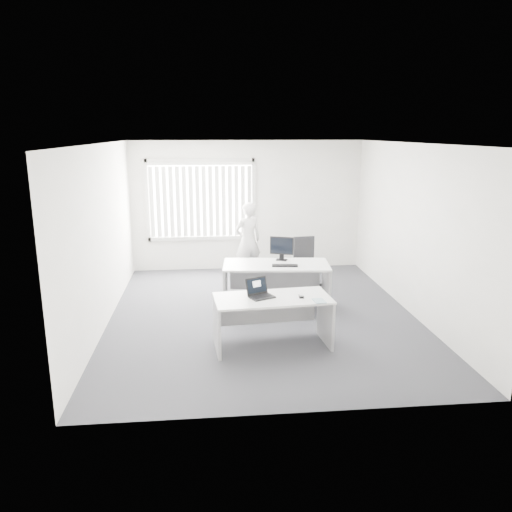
{
  "coord_description": "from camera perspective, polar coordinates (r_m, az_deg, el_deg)",
  "views": [
    {
      "loc": [
        -0.89,
        -7.78,
        2.97
      ],
      "look_at": [
        -0.09,
        0.15,
        0.98
      ],
      "focal_mm": 35.0,
      "sensor_mm": 36.0,
      "label": 1
    }
  ],
  "objects": [
    {
      "name": "desk_near",
      "position": [
        7.04,
        1.88,
        -6.32
      ],
      "size": [
        1.67,
        0.88,
        0.73
      ],
      "rotation": [
        0.0,
        0.0,
        0.08
      ],
      "color": "silver",
      "rests_on": "ground"
    },
    {
      "name": "monitor",
      "position": [
        8.61,
        2.96,
        0.86
      ],
      "size": [
        0.43,
        0.25,
        0.41
      ],
      "primitive_type": null,
      "rotation": [
        0.0,
        0.0,
        -0.34
      ],
      "color": "black",
      "rests_on": "desk_far"
    },
    {
      "name": "wall_right",
      "position": [
        8.63,
        17.51,
        2.86
      ],
      "size": [
        0.02,
        6.0,
        2.8
      ],
      "primitive_type": "cube",
      "color": "white",
      "rests_on": "ground"
    },
    {
      "name": "booklet",
      "position": [
        6.86,
        7.24,
        -5.1
      ],
      "size": [
        0.17,
        0.22,
        0.01
      ],
      "primitive_type": "cube",
      "rotation": [
        0.0,
        0.0,
        0.1
      ],
      "color": "white",
      "rests_on": "desk_near"
    },
    {
      "name": "keyboard",
      "position": [
        8.28,
        3.32,
        -1.1
      ],
      "size": [
        0.44,
        0.2,
        0.02
      ],
      "primitive_type": "cube",
      "rotation": [
        0.0,
        0.0,
        -0.13
      ],
      "color": "black",
      "rests_on": "desk_far"
    },
    {
      "name": "desk_far",
      "position": [
        8.48,
        2.31,
        -2.37
      ],
      "size": [
        1.84,
        0.99,
        0.81
      ],
      "rotation": [
        0.0,
        0.0,
        -0.09
      ],
      "color": "silver",
      "rests_on": "ground"
    },
    {
      "name": "ground",
      "position": [
        8.38,
        0.73,
        -6.77
      ],
      "size": [
        6.0,
        6.0,
        0.0
      ],
      "primitive_type": "plane",
      "color": "#48494F",
      "rests_on": "ground"
    },
    {
      "name": "window",
      "position": [
        10.84,
        -6.31,
        6.39
      ],
      "size": [
        2.32,
        0.06,
        1.76
      ],
      "primitive_type": "cube",
      "color": "beige",
      "rests_on": "wall_back"
    },
    {
      "name": "wall_back",
      "position": [
        10.93,
        -1.01,
        5.75
      ],
      "size": [
        5.0,
        0.02,
        2.8
      ],
      "primitive_type": "cube",
      "color": "white",
      "rests_on": "ground"
    },
    {
      "name": "person",
      "position": [
        10.25,
        -0.92,
        1.75
      ],
      "size": [
        0.68,
        0.57,
        1.59
      ],
      "primitive_type": "imported",
      "rotation": [
        0.0,
        0.0,
        3.52
      ],
      "color": "silver",
      "rests_on": "ground"
    },
    {
      "name": "ceiling",
      "position": [
        7.83,
        0.8,
        12.75
      ],
      "size": [
        5.0,
        6.0,
        0.02
      ],
      "primitive_type": "cube",
      "color": "silver",
      "rests_on": "wall_back"
    },
    {
      "name": "wall_left",
      "position": [
        8.1,
        -17.1,
        2.2
      ],
      "size": [
        0.02,
        6.0,
        2.8
      ],
      "primitive_type": "cube",
      "color": "white",
      "rests_on": "ground"
    },
    {
      "name": "blinds",
      "position": [
        10.78,
        -6.31,
        6.19
      ],
      "size": [
        2.2,
        0.1,
        1.5
      ],
      "primitive_type": null,
      "color": "white",
      "rests_on": "wall_back"
    },
    {
      "name": "paper_sheet",
      "position": [
        6.96,
        4.62,
        -4.8
      ],
      "size": [
        0.33,
        0.24,
        0.0
      ],
      "primitive_type": "cube",
      "rotation": [
        0.0,
        0.0,
        0.03
      ],
      "color": "silver",
      "rests_on": "desk_near"
    },
    {
      "name": "office_chair",
      "position": [
        9.82,
        5.7,
        -1.82
      ],
      "size": [
        0.62,
        0.62,
        0.98
      ],
      "rotation": [
        0.0,
        0.0,
        0.11
      ],
      "color": "black",
      "rests_on": "ground"
    },
    {
      "name": "wall_front",
      "position": [
        5.11,
        4.56,
        -3.96
      ],
      "size": [
        5.0,
        0.02,
        2.8
      ],
      "primitive_type": "cube",
      "color": "white",
      "rests_on": "ground"
    },
    {
      "name": "laptop",
      "position": [
        6.91,
        0.67,
        -3.77
      ],
      "size": [
        0.42,
        0.4,
        0.26
      ],
      "primitive_type": null,
      "rotation": [
        0.0,
        0.0,
        0.43
      ],
      "color": "black",
      "rests_on": "desk_near"
    },
    {
      "name": "mouse",
      "position": [
        6.98,
        5.2,
        -4.56
      ],
      "size": [
        0.07,
        0.11,
        0.05
      ],
      "primitive_type": null,
      "rotation": [
        0.0,
        0.0,
        -0.07
      ],
      "color": "silver",
      "rests_on": "paper_sheet"
    }
  ]
}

